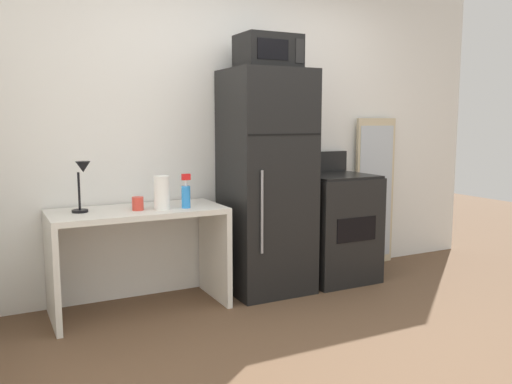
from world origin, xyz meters
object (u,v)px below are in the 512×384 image
(coffee_mug, at_px, (138,204))
(refrigerator, at_px, (266,183))
(desk_lamp, at_px, (82,178))
(microwave, at_px, (268,52))
(oven_range, at_px, (335,226))
(spray_bottle, at_px, (186,194))
(paper_towel_roll, at_px, (162,193))
(leaning_mirror, at_px, (375,192))
(desk, at_px, (138,239))

(coffee_mug, distance_m, refrigerator, 1.06)
(desk_lamp, distance_m, microwave, 1.68)
(refrigerator, relative_size, oven_range, 1.61)
(coffee_mug, height_order, oven_range, oven_range)
(desk_lamp, distance_m, spray_bottle, 0.72)
(paper_towel_roll, height_order, coffee_mug, paper_towel_roll)
(oven_range, bearing_deg, leaning_mirror, 21.67)
(spray_bottle, relative_size, leaning_mirror, 0.18)
(paper_towel_roll, xyz_separation_m, leaning_mirror, (2.21, 0.34, -0.17))
(leaning_mirror, bearing_deg, refrigerator, -169.06)
(coffee_mug, relative_size, spray_bottle, 0.38)
(desk, bearing_deg, desk_lamp, 175.50)
(desk, bearing_deg, refrigerator, -0.49)
(leaning_mirror, bearing_deg, microwave, -168.17)
(microwave, xyz_separation_m, oven_range, (0.67, 0.02, -1.44))
(coffee_mug, bearing_deg, spray_bottle, -10.40)
(paper_towel_roll, distance_m, spray_bottle, 0.18)
(refrigerator, bearing_deg, paper_towel_roll, -174.33)
(desk_lamp, height_order, paper_towel_roll, desk_lamp)
(desk_lamp, bearing_deg, coffee_mug, -13.03)
(desk, height_order, paper_towel_roll, paper_towel_roll)
(paper_towel_roll, relative_size, refrigerator, 0.14)
(coffee_mug, bearing_deg, paper_towel_roll, -14.99)
(desk_lamp, distance_m, oven_range, 2.15)
(spray_bottle, bearing_deg, paper_towel_roll, 174.05)
(spray_bottle, height_order, microwave, microwave)
(desk, xyz_separation_m, oven_range, (1.72, -0.01, -0.06))
(paper_towel_roll, relative_size, coffee_mug, 2.53)
(desk, bearing_deg, spray_bottle, -19.46)
(desk_lamp, xyz_separation_m, paper_towel_roll, (0.52, -0.13, -0.12))
(refrigerator, relative_size, microwave, 3.85)
(oven_range, bearing_deg, microwave, -178.26)
(coffee_mug, xyz_separation_m, oven_range, (1.73, 0.04, -0.33))
(coffee_mug, distance_m, spray_bottle, 0.35)
(microwave, relative_size, oven_range, 0.42)
(spray_bottle, height_order, oven_range, oven_range)
(desk, distance_m, desk_lamp, 0.59)
(paper_towel_roll, bearing_deg, leaning_mirror, 8.83)
(coffee_mug, relative_size, oven_range, 0.09)
(spray_bottle, bearing_deg, oven_range, 4.35)
(oven_range, xyz_separation_m, leaning_mirror, (0.64, 0.26, 0.23))
(spray_bottle, relative_size, oven_range, 0.23)
(paper_towel_roll, xyz_separation_m, spray_bottle, (0.17, -0.02, -0.02))
(oven_range, bearing_deg, desk, 179.68)
(desk, bearing_deg, paper_towel_roll, -32.38)
(desk_lamp, height_order, refrigerator, refrigerator)
(desk_lamp, bearing_deg, oven_range, -1.06)
(spray_bottle, height_order, leaning_mirror, leaning_mirror)
(desk, distance_m, microwave, 1.73)
(paper_towel_roll, xyz_separation_m, oven_range, (1.57, 0.09, -0.40))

